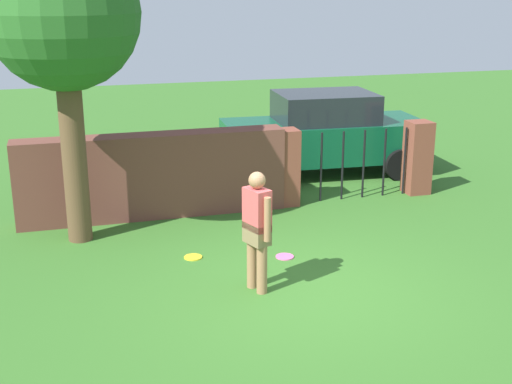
# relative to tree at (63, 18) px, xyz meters

# --- Properties ---
(ground_plane) EXTENTS (40.00, 40.00, 0.00)m
(ground_plane) POSITION_rel_tree_xyz_m (2.79, -2.77, -3.42)
(ground_plane) COLOR #336623
(brick_wall) EXTENTS (4.59, 0.50, 1.46)m
(brick_wall) POSITION_rel_tree_xyz_m (1.29, 0.82, -2.69)
(brick_wall) COLOR brown
(brick_wall) RESTS_ON ground
(tree) EXTENTS (2.26, 2.26, 4.62)m
(tree) POSITION_rel_tree_xyz_m (0.00, 0.00, 0.00)
(tree) COLOR brown
(tree) RESTS_ON ground
(person) EXTENTS (0.33, 0.51, 1.62)m
(person) POSITION_rel_tree_xyz_m (2.18, -2.56, -2.52)
(person) COLOR #9E704C
(person) RESTS_ON ground
(fence_gate) EXTENTS (3.10, 0.44, 1.40)m
(fence_gate) POSITION_rel_tree_xyz_m (5.02, 0.82, -2.72)
(fence_gate) COLOR brown
(fence_gate) RESTS_ON ground
(car) EXTENTS (4.29, 2.11, 1.72)m
(car) POSITION_rel_tree_xyz_m (5.16, 2.67, -2.56)
(car) COLOR #0C4C2D
(car) RESTS_ON ground
(frisbee_yellow) EXTENTS (0.27, 0.27, 0.02)m
(frisbee_yellow) POSITION_rel_tree_xyz_m (1.57, -1.24, -3.41)
(frisbee_yellow) COLOR yellow
(frisbee_yellow) RESTS_ON ground
(frisbee_pink) EXTENTS (0.27, 0.27, 0.02)m
(frisbee_pink) POSITION_rel_tree_xyz_m (2.88, -1.60, -3.41)
(frisbee_pink) COLOR pink
(frisbee_pink) RESTS_ON ground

